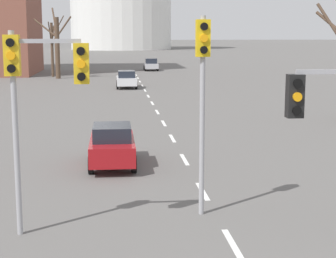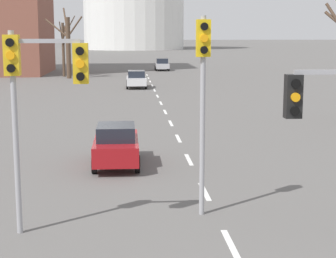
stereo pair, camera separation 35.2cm
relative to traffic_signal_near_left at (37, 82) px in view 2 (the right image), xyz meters
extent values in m
cube|color=silver|center=(4.53, -1.19, -3.76)|extent=(0.16, 2.00, 0.01)
cube|color=silver|center=(4.53, 3.31, -3.76)|extent=(0.16, 2.00, 0.01)
cube|color=silver|center=(4.53, 7.81, -3.76)|extent=(0.16, 2.00, 0.01)
cube|color=silver|center=(4.53, 12.31, -3.76)|extent=(0.16, 2.00, 0.01)
cube|color=silver|center=(4.53, 16.81, -3.76)|extent=(0.16, 2.00, 0.01)
cube|color=silver|center=(4.53, 21.31, -3.76)|extent=(0.16, 2.00, 0.01)
cube|color=silver|center=(4.53, 25.81, -3.76)|extent=(0.16, 2.00, 0.01)
cube|color=silver|center=(4.53, 30.31, -3.76)|extent=(0.16, 2.00, 0.01)
cube|color=silver|center=(4.53, 34.81, -3.76)|extent=(0.16, 2.00, 0.01)
cube|color=silver|center=(4.53, 39.31, -3.76)|extent=(0.16, 2.00, 0.01)
cube|color=silver|center=(4.53, 43.81, -3.76)|extent=(0.16, 2.00, 0.01)
cube|color=silver|center=(4.53, 48.31, -3.76)|extent=(0.16, 2.00, 0.01)
cube|color=silver|center=(4.53, 52.81, -3.76)|extent=(0.16, 2.00, 0.01)
cube|color=#9E9EA3|center=(6.61, -1.52, 0.30)|extent=(1.65, 0.10, 0.10)
cube|color=black|center=(5.78, -1.52, -0.23)|extent=(0.36, 0.28, 0.96)
cylinder|color=black|center=(5.78, -1.69, 0.06)|extent=(0.20, 0.06, 0.20)
cylinder|color=orange|center=(5.78, -1.69, -0.23)|extent=(0.20, 0.06, 0.20)
cylinder|color=black|center=(5.78, -1.69, -0.53)|extent=(0.20, 0.06, 0.20)
cylinder|color=#9E9EA3|center=(-0.56, 0.01, -1.28)|extent=(0.14, 0.14, 4.97)
cube|color=gold|center=(-0.56, 0.01, 0.63)|extent=(0.36, 0.28, 0.96)
cylinder|color=black|center=(-0.56, -0.16, 0.92)|extent=(0.20, 0.06, 0.20)
cylinder|color=orange|center=(-0.56, -0.16, 0.63)|extent=(0.20, 0.06, 0.20)
cylinder|color=black|center=(-0.56, -0.16, 0.33)|extent=(0.20, 0.06, 0.20)
cube|color=#9E9EA3|center=(0.24, 0.01, 0.96)|extent=(1.61, 0.10, 0.10)
cube|color=gold|center=(1.05, 0.01, 0.43)|extent=(0.36, 0.28, 0.96)
cylinder|color=black|center=(1.05, -0.16, 0.72)|extent=(0.20, 0.06, 0.20)
cylinder|color=orange|center=(1.05, -0.16, 0.43)|extent=(0.20, 0.06, 0.20)
cylinder|color=black|center=(1.05, -0.16, 0.13)|extent=(0.20, 0.06, 0.20)
cylinder|color=#9E9EA3|center=(4.14, 1.12, -1.09)|extent=(0.14, 0.14, 5.35)
cube|color=yellow|center=(4.14, 1.12, 1.01)|extent=(0.36, 0.28, 0.96)
cylinder|color=black|center=(4.14, 0.95, 1.31)|extent=(0.20, 0.06, 0.20)
cylinder|color=orange|center=(4.14, 0.95, 1.01)|extent=(0.20, 0.06, 0.20)
cylinder|color=black|center=(4.14, 0.95, 0.71)|extent=(0.20, 0.06, 0.20)
cube|color=#B7B7BC|center=(6.81, 60.78, -3.13)|extent=(1.74, 3.81, 0.64)
cube|color=#1E232D|center=(6.81, 60.59, -2.48)|extent=(1.48, 1.83, 0.65)
cylinder|color=black|center=(5.99, 61.96, -3.45)|extent=(0.18, 0.63, 0.63)
cylinder|color=black|center=(7.63, 61.96, -3.45)|extent=(0.18, 0.63, 0.63)
cylinder|color=black|center=(5.99, 59.60, -3.45)|extent=(0.18, 0.63, 0.63)
cylinder|color=black|center=(7.63, 59.60, -3.45)|extent=(0.18, 0.63, 0.63)
cube|color=silver|center=(3.00, 37.25, -3.12)|extent=(1.74, 4.11, 0.65)
cube|color=#1E232D|center=(3.00, 37.04, -2.49)|extent=(1.48, 1.97, 0.59)
cylinder|color=black|center=(2.18, 38.52, -3.45)|extent=(0.18, 0.64, 0.64)
cylinder|color=black|center=(3.82, 38.52, -3.45)|extent=(0.18, 0.64, 0.64)
cylinder|color=black|center=(2.18, 35.97, -3.45)|extent=(0.18, 0.64, 0.64)
cylinder|color=black|center=(3.82, 35.97, -3.45)|extent=(0.18, 0.64, 0.64)
cube|color=maroon|center=(1.72, 7.10, -3.09)|extent=(1.62, 3.85, 0.71)
cube|color=#1E232D|center=(1.72, 6.91, -2.47)|extent=(1.38, 1.85, 0.54)
cylinder|color=black|center=(0.95, 8.29, -3.45)|extent=(0.18, 0.63, 0.63)
cylinder|color=black|center=(2.48, 8.29, -3.45)|extent=(0.18, 0.63, 0.63)
cylinder|color=black|center=(0.95, 5.91, -3.45)|extent=(0.18, 0.63, 0.63)
cylinder|color=black|center=(2.48, 5.91, -3.45)|extent=(0.18, 0.63, 0.63)
cylinder|color=brown|center=(-4.98, 51.14, -0.74)|extent=(0.31, 0.31, 6.04)
cylinder|color=brown|center=(-5.04, 50.20, 0.98)|extent=(0.22, 1.96, 2.80)
cylinder|color=brown|center=(-4.48, 50.44, 0.79)|extent=(1.01, 1.53, 2.05)
cylinder|color=brown|center=(-4.79, 51.73, 1.42)|extent=(0.47, 1.29, 2.54)
cylinder|color=brown|center=(-4.91, 51.62, 0.98)|extent=(0.24, 1.06, 2.02)
cylinder|color=brown|center=(-4.26, 50.87, 1.77)|extent=(1.53, 0.67, 2.58)
cylinder|color=brown|center=(-4.15, 48.54, -0.47)|extent=(0.51, 0.51, 6.58)
cylinder|color=brown|center=(-3.35, 48.19, 1.82)|extent=(1.74, 0.92, 2.23)
cylinder|color=brown|center=(-4.27, 49.49, 1.42)|extent=(0.40, 2.03, 2.55)
cylinder|color=brown|center=(-5.44, 49.11, 1.68)|extent=(2.61, 1.49, 2.06)
cylinder|color=brown|center=(-4.45, 49.37, 2.49)|extent=(0.72, 1.82, 2.80)
cylinder|color=silver|center=(4.53, 160.18, 6.35)|extent=(30.35, 30.35, 20.23)
camera|label=1|loc=(1.79, -13.52, 1.14)|focal=60.00mm
camera|label=2|loc=(2.14, -13.55, 1.14)|focal=60.00mm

